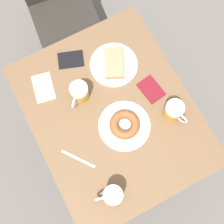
{
  "coord_description": "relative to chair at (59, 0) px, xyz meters",
  "views": [
    {
      "loc": [
        -0.19,
        -0.35,
        2.19
      ],
      "look_at": [
        0.0,
        0.0,
        0.78
      ],
      "focal_mm": 50.0,
      "sensor_mm": 36.0,
      "label": 1
    }
  ],
  "objects": [
    {
      "name": "beer_mug_center",
      "position": [
        -0.26,
        -1.19,
        0.3
      ],
      "size": [
        0.12,
        0.09,
        0.11
      ],
      "color": "#C68C23",
      "rests_on": "table"
    },
    {
      "name": "chair",
      "position": [
        0.0,
        0.0,
        0.0
      ],
      "size": [
        0.45,
        0.45,
        0.84
      ],
      "rotation": [
        0.0,
        0.0,
        -0.12
      ],
      "color": "#2D2823",
      "rests_on": "ground_plane"
    },
    {
      "name": "plate_with_donut",
      "position": [
        -0.06,
        -0.94,
        0.26
      ],
      "size": [
        0.25,
        0.25,
        0.05
      ],
      "color": "silver",
      "rests_on": "table"
    },
    {
      "name": "plate_with_cake",
      "position": [
        0.04,
        -0.64,
        0.26
      ],
      "size": [
        0.24,
        0.24,
        0.04
      ],
      "color": "silver",
      "rests_on": "table"
    },
    {
      "name": "table",
      "position": [
        -0.08,
        -0.86,
        0.17
      ],
      "size": [
        0.75,
        0.93,
        0.76
      ],
      "color": "brown",
      "rests_on": "ground_plane"
    },
    {
      "name": "passport_near_edge",
      "position": [
        -0.14,
        -0.52,
        0.25
      ],
      "size": [
        0.15,
        0.13,
        0.01
      ],
      "rotation": [
        0.0,
        0.0,
        1.23
      ],
      "color": "black",
      "rests_on": "table"
    },
    {
      "name": "ground_plane",
      "position": [
        -0.08,
        -0.86,
        -0.51
      ],
      "size": [
        8.0,
        8.0,
        0.0
      ],
      "primitive_type": "plane",
      "color": "#666059"
    },
    {
      "name": "napkin_folded",
      "position": [
        -0.32,
        -0.59,
        0.25
      ],
      "size": [
        0.12,
        0.16,
        0.0
      ],
      "rotation": [
        0.0,
        0.0,
        4.52
      ],
      "color": "white",
      "rests_on": "table"
    },
    {
      "name": "passport_far_edge",
      "position": [
        0.14,
        -0.84,
        0.25
      ],
      "size": [
        0.11,
        0.14,
        0.01
      ],
      "rotation": [
        0.0,
        0.0,
        0.14
      ],
      "color": "maroon",
      "rests_on": "table"
    },
    {
      "name": "beer_mug_left",
      "position": [
        0.16,
        -1.0,
        0.3
      ],
      "size": [
        0.09,
        0.12,
        0.11
      ],
      "color": "#C68C23",
      "rests_on": "table"
    },
    {
      "name": "beer_mug_right",
      "position": [
        -0.18,
        -0.71,
        0.3
      ],
      "size": [
        0.11,
        0.1,
        0.11
      ],
      "color": "#C68C23",
      "rests_on": "table"
    },
    {
      "name": "fork",
      "position": [
        -0.32,
        -0.98,
        0.25
      ],
      "size": [
        0.11,
        0.15,
        0.0
      ],
      "rotation": [
        0.0,
        0.0,
        0.63
      ],
      "color": "silver",
      "rests_on": "table"
    }
  ]
}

